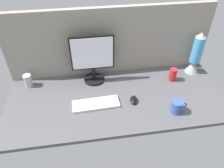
{
  "coord_description": "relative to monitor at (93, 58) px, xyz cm",
  "views": [
    {
      "loc": [
        -24.6,
        -129.89,
        122.23
      ],
      "look_at": [
        -6.85,
        0.0,
        14.0
      ],
      "focal_mm": 34.62,
      "sensor_mm": 36.0,
      "label": 1
    }
  ],
  "objects": [
    {
      "name": "mug_red_plastic",
      "position": [
        69.96,
        -10.95,
        -17.7
      ],
      "size": [
        6.51,
        6.51,
        11.7
      ],
      "color": "red",
      "rests_on": "ground_plane"
    },
    {
      "name": "mouse",
      "position": [
        29.05,
        -33.29,
        -21.85
      ],
      "size": [
        7.65,
        10.63,
        3.4
      ],
      "primitive_type": "ellipsoid",
      "rotation": [
        0.0,
        0.0,
        -0.23
      ],
      "color": "black",
      "rests_on": "ground_plane"
    },
    {
      "name": "ground_plane",
      "position": [
        17.12,
        -25.12,
        -25.05
      ],
      "size": [
        180.0,
        80.0,
        3.0
      ],
      "primitive_type": "cube",
      "color": "#515156"
    },
    {
      "name": "mug_steel",
      "position": [
        -57.08,
        0.44,
        -17.96
      ],
      "size": [
        6.96,
        6.96,
        11.18
      ],
      "color": "#B2B2B7",
      "rests_on": "ground_plane"
    },
    {
      "name": "mug_ceramic_blue",
      "position": [
        58.74,
        -49.01,
        -18.37
      ],
      "size": [
        12.31,
        8.74,
        10.32
      ],
      "color": "#38569E",
      "rests_on": "ground_plane"
    },
    {
      "name": "cubicle_wall_back",
      "position": [
        17.12,
        12.38,
        7.14
      ],
      "size": [
        180.0,
        5.0,
        61.38
      ],
      "color": "gray",
      "rests_on": "ground_plane"
    },
    {
      "name": "lava_lamp",
      "position": [
        93.05,
        -1.43,
        -6.61
      ],
      "size": [
        12.34,
        12.34,
        40.38
      ],
      "color": "#A5A5AD",
      "rests_on": "ground_plane"
    },
    {
      "name": "keyboard",
      "position": [
        -1.44,
        -32.66,
        -22.55
      ],
      "size": [
        37.48,
        14.43,
        2.0
      ],
      "primitive_type": "cube",
      "rotation": [
        0.0,
        0.0,
        0.04
      ],
      "color": "silver",
      "rests_on": "ground_plane"
    },
    {
      "name": "monitor",
      "position": [
        0.0,
        0.0,
        0.0
      ],
      "size": [
        36.66,
        18.0,
        43.46
      ],
      "color": "black",
      "rests_on": "ground_plane"
    }
  ]
}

